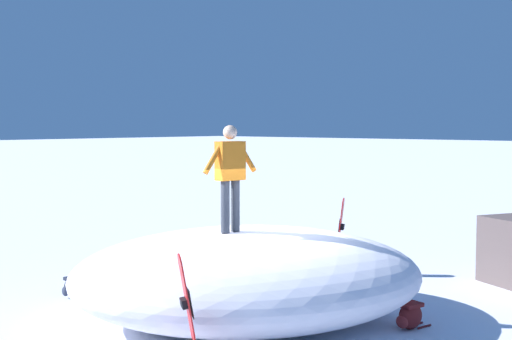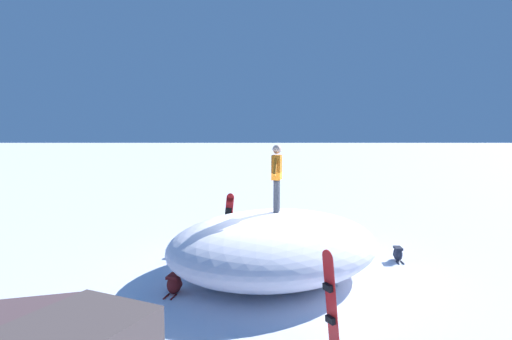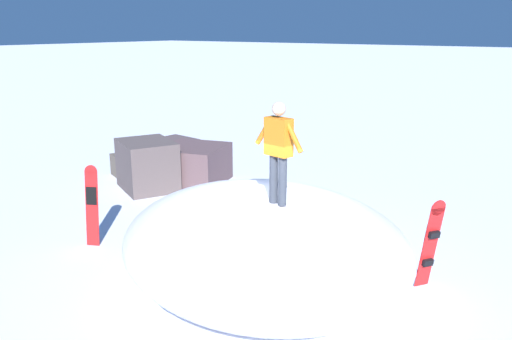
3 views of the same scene
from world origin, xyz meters
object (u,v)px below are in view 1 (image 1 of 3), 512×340
at_px(snowboarder_standing, 230,171).
at_px(backpack_far, 73,286).
at_px(snowboard_primary_upright, 340,235).
at_px(snowboard_secondary_upright, 189,317).
at_px(backpack_near, 410,316).

bearing_deg(snowboarder_standing, backpack_far, 12.13).
height_order(snowboarder_standing, snowboard_primary_upright, snowboarder_standing).
xyz_separation_m(snowboard_secondary_upright, backpack_near, (-0.94, -3.80, -0.63)).
bearing_deg(backpack_far, snowboarder_standing, -167.87).
distance_m(snowboard_primary_upright, backpack_near, 3.88).
relative_size(snowboarder_standing, backpack_near, 2.55).
relative_size(snowboard_secondary_upright, backpack_near, 2.46).
xyz_separation_m(snowboarder_standing, backpack_near, (-2.30, -1.64, -2.25)).
bearing_deg(snowboarder_standing, snowboard_primary_upright, -80.55).
distance_m(snowboarder_standing, snowboard_secondary_upright, 3.03).
height_order(snowboard_secondary_upright, backpack_far, snowboard_secondary_upright).
distance_m(snowboard_secondary_upright, backpack_far, 4.97).
height_order(snowboard_primary_upright, backpack_far, snowboard_primary_upright).
bearing_deg(snowboard_primary_upright, backpack_near, 141.03).
relative_size(snowboarder_standing, snowboard_primary_upright, 1.03).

